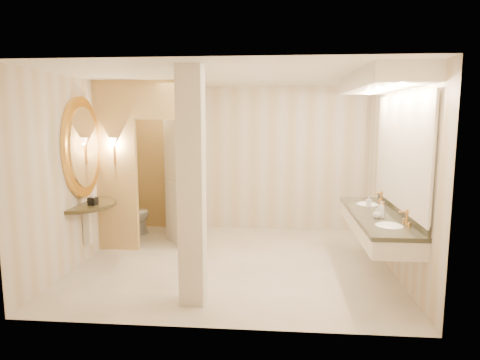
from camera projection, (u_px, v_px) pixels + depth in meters
The scene contains 16 objects.
floor at pixel (234, 262), 6.34m from camera, with size 4.50×4.50×0.00m, color silver.
ceiling at pixel (233, 76), 5.94m from camera, with size 4.50×4.50×0.00m, color white.
wall_back at pixel (244, 159), 8.11m from camera, with size 4.50×0.02×2.70m, color beige.
wall_front at pixel (213, 199), 4.17m from camera, with size 4.50×0.02×2.70m, color beige.
wall_left at pixel (83, 171), 6.33m from camera, with size 0.02×4.00×2.70m, color beige.
wall_right at pixel (394, 174), 5.95m from camera, with size 0.02×4.00×2.70m, color beige.
toilet_closet at pixel (172, 162), 7.18m from camera, with size 1.50×1.55×2.70m.
wall_sconce at pixel (114, 143), 6.67m from camera, with size 0.14×0.14×0.42m.
vanity at pixel (382, 157), 5.54m from camera, with size 0.75×2.50×2.09m.
console_shelf at pixel (83, 171), 6.26m from camera, with size 1.12×1.12×2.01m.
pillar at pixel (192, 188), 4.80m from camera, with size 0.28×0.28×2.70m, color silver.
tissue_box at pixel (93, 201), 6.18m from camera, with size 0.11×0.11×0.11m, color black.
toilet at pixel (133, 216), 7.69m from camera, with size 0.42×0.73×0.74m, color white.
soap_bottle_a at pixel (369, 202), 6.06m from camera, with size 0.07×0.07×0.15m, color beige.
soap_bottle_b at pixel (377, 214), 5.37m from camera, with size 0.10×0.10×0.12m, color silver.
soap_bottle_c at pixel (381, 210), 5.37m from camera, with size 0.08×0.08×0.22m, color #C6B28C.
Camera 1 is at (0.62, -6.06, 2.14)m, focal length 32.00 mm.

